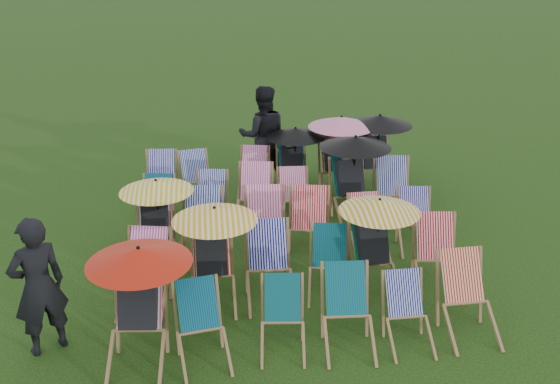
{
  "coord_description": "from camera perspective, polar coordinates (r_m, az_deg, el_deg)",
  "views": [
    {
      "loc": [
        -1.07,
        -8.33,
        4.6
      ],
      "look_at": [
        -0.02,
        0.43,
        0.9
      ],
      "focal_mm": 40.0,
      "sensor_mm": 36.0,
      "label": 1
    }
  ],
  "objects": [
    {
      "name": "deckchair_8",
      "position": [
        8.32,
        -0.97,
        -6.82
      ],
      "size": [
        0.67,
        0.93,
        1.0
      ],
      "rotation": [
        0.0,
        0.0,
        -0.01
      ],
      "color": "olive",
      "rests_on": "ground"
    },
    {
      "name": "deckchair_23",
      "position": [
        10.79,
        10.37,
        0.02
      ],
      "size": [
        0.77,
        0.99,
        1.0
      ],
      "rotation": [
        0.0,
        0.0,
        -0.11
      ],
      "color": "olive",
      "rests_on": "ground"
    },
    {
      "name": "ground",
      "position": [
        9.58,
        0.46,
        -5.97
      ],
      "size": [
        100.0,
        100.0,
        0.0
      ],
      "primitive_type": "plane",
      "color": "black",
      "rests_on": "ground"
    },
    {
      "name": "deckchair_2",
      "position": [
        7.42,
        0.25,
        -11.6
      ],
      "size": [
        0.62,
        0.81,
        0.83
      ],
      "rotation": [
        0.0,
        0.0,
        -0.1
      ],
      "color": "olive",
      "rests_on": "ground"
    },
    {
      "name": "deckchair_27",
      "position": [
        11.49,
        1.24,
        2.82
      ],
      "size": [
        1.09,
        1.13,
        1.29
      ],
      "rotation": [
        0.0,
        0.0,
        -0.02
      ],
      "color": "olive",
      "rests_on": "ground"
    },
    {
      "name": "person_left",
      "position": [
        7.7,
        -21.24,
        -8.05
      ],
      "size": [
        0.75,
        0.68,
        1.72
      ],
      "primitive_type": "imported",
      "rotation": [
        0.0,
        0.0,
        3.68
      ],
      "color": "black",
      "rests_on": "ground"
    },
    {
      "name": "deckchair_0",
      "position": [
        7.26,
        -12.92,
        -10.03
      ],
      "size": [
        1.18,
        1.24,
        1.4
      ],
      "rotation": [
        0.0,
        0.0,
        -0.1
      ],
      "color": "olive",
      "rests_on": "ground"
    },
    {
      "name": "deckchair_25",
      "position": [
        11.4,
        -7.6,
        1.17
      ],
      "size": [
        0.73,
        0.91,
        0.89
      ],
      "rotation": [
        0.0,
        0.0,
        0.19
      ],
      "color": "olive",
      "rests_on": "ground"
    },
    {
      "name": "deckchair_11",
      "position": [
        8.83,
        14.25,
        -5.78
      ],
      "size": [
        0.75,
        0.97,
        0.97
      ],
      "rotation": [
        0.0,
        0.0,
        -0.13
      ],
      "color": "olive",
      "rests_on": "ground"
    },
    {
      "name": "deckchair_6",
      "position": [
        8.37,
        -12.33,
        -7.31
      ],
      "size": [
        0.8,
        0.99,
        0.97
      ],
      "rotation": [
        0.0,
        0.0,
        -0.19
      ],
      "color": "olive",
      "rests_on": "ground"
    },
    {
      "name": "deckchair_14",
      "position": [
        9.34,
        -1.32,
        -3.25
      ],
      "size": [
        0.72,
        0.97,
        1.02
      ],
      "rotation": [
        0.0,
        0.0,
        -0.05
      ],
      "color": "olive",
      "rests_on": "ground"
    },
    {
      "name": "deckchair_3",
      "position": [
        7.49,
        6.29,
        -10.94
      ],
      "size": [
        0.67,
        0.89,
        0.93
      ],
      "rotation": [
        0.0,
        0.0,
        -0.06
      ],
      "color": "olive",
      "rests_on": "ground"
    },
    {
      "name": "deckchair_26",
      "position": [
        11.51,
        -2.44,
        1.57
      ],
      "size": [
        0.73,
        0.91,
        0.9
      ],
      "rotation": [
        0.0,
        0.0,
        -0.18
      ],
      "color": "olive",
      "rests_on": "ground"
    },
    {
      "name": "deckchair_10",
      "position": [
        8.55,
        8.84,
        -4.78
      ],
      "size": [
        1.1,
        1.17,
        1.3
      ],
      "rotation": [
        0.0,
        0.0,
        0.11
      ],
      "color": "olive",
      "rests_on": "ground"
    },
    {
      "name": "deckchair_29",
      "position": [
        11.89,
        8.87,
        3.64
      ],
      "size": [
        1.22,
        1.27,
        1.45
      ],
      "rotation": [
        0.0,
        0.0,
        0.01
      ],
      "color": "olive",
      "rests_on": "ground"
    },
    {
      "name": "deckchair_1",
      "position": [
        7.3,
        -7.16,
        -12.22
      ],
      "size": [
        0.71,
        0.89,
        0.88
      ],
      "rotation": [
        0.0,
        0.0,
        0.17
      ],
      "color": "olive",
      "rests_on": "ground"
    },
    {
      "name": "deckchair_7",
      "position": [
        8.21,
        -6.16,
        -5.75
      ],
      "size": [
        1.12,
        1.16,
        1.33
      ],
      "rotation": [
        0.0,
        0.0,
        -0.0
      ],
      "color": "olive",
      "rests_on": "ground"
    },
    {
      "name": "deckchair_19",
      "position": [
        10.42,
        -6.45,
        -0.92
      ],
      "size": [
        0.72,
        0.9,
        0.88
      ],
      "rotation": [
        0.0,
        0.0,
        -0.17
      ],
      "color": "olive",
      "rests_on": "ground"
    },
    {
      "name": "deckchair_12",
      "position": [
        9.31,
        -11.31,
        -2.65
      ],
      "size": [
        1.08,
        1.12,
        1.28
      ],
      "rotation": [
        0.0,
        0.0,
        0.01
      ],
      "color": "olive",
      "rests_on": "ground"
    },
    {
      "name": "deckchair_18",
      "position": [
        10.4,
        -11.28,
        -1.33
      ],
      "size": [
        0.69,
        0.88,
        0.87
      ],
      "rotation": [
        0.0,
        0.0,
        -0.15
      ],
      "color": "olive",
      "rests_on": "ground"
    },
    {
      "name": "deckchair_15",
      "position": [
        9.38,
        2.65,
        -3.2
      ],
      "size": [
        0.82,
        1.02,
        1.0
      ],
      "rotation": [
        0.0,
        0.0,
        -0.18
      ],
      "color": "olive",
      "rests_on": "ground"
    },
    {
      "name": "deckchair_4",
      "position": [
        7.68,
        11.7,
        -10.9
      ],
      "size": [
        0.55,
        0.76,
        0.82
      ],
      "rotation": [
        0.0,
        0.0,
        0.01
      ],
      "color": "olive",
      "rests_on": "ground"
    },
    {
      "name": "deckchair_20",
      "position": [
        10.47,
        -2.34,
        -0.45
      ],
      "size": [
        0.77,
        0.97,
        0.96
      ],
      "rotation": [
        0.0,
        0.0,
        -0.16
      ],
      "color": "olive",
      "rests_on": "ground"
    },
    {
      "name": "deckchair_28",
      "position": [
        11.65,
        5.4,
        3.45
      ],
      "size": [
        1.23,
        1.27,
        1.46
      ],
      "rotation": [
        0.0,
        0.0,
        -0.01
      ],
      "color": "olive",
      "rests_on": "ground"
    },
    {
      "name": "deckchair_16",
      "position": [
        9.61,
        8.13,
        -3.22
      ],
      "size": [
        0.6,
        0.81,
        0.86
      ],
      "rotation": [
        0.0,
        0.0,
        0.03
      ],
      "color": "olive",
      "rests_on": "ground"
    },
    {
      "name": "deckchair_13",
      "position": [
        9.39,
        -7.26,
        -3.29
      ],
      "size": [
        0.79,
        1.01,
        1.02
      ],
      "rotation": [
        0.0,
        0.0,
        -0.13
      ],
      "color": "olive",
      "rests_on": "ground"
    },
    {
      "name": "deckchair_5",
      "position": [
        8.0,
        16.92,
        -9.37
      ],
      "size": [
        0.66,
        0.91,
        0.97
      ],
      "rotation": [
        0.0,
        0.0,
        0.03
      ],
      "color": "olive",
      "rests_on": "ground"
    },
    {
      "name": "person_rear",
      "position": [
        12.05,
        -1.57,
        5.2
      ],
      "size": [
        0.95,
        0.75,
        1.93
      ],
      "primitive_type": "imported",
      "rotation": [
        0.0,
        0.0,
        3.12
      ],
      "color": "black",
      "rests_on": "ground"
    },
    {
      "name": "deckchair_24",
      "position": [
        11.42,
        -10.91,
        1.05
      ],
      "size": [
        0.67,
        0.89,
        0.92
      ],
      "rotation": [
        0.0,
        0.0,
        -0.07
      ],
      "color": "olive",
      "rests_on": "ground"
    },
    {
      "name": "deckchair_21",
      "position": [
        10.52,
        1.28,
        -0.58
      ],
      "size": [
        0.62,
        0.83,
        0.87
      ],
      "rotation": [
        0.0,
        0.0,
        -0.06
      ],
      "color": "olive",
      "rests_on": "ground"
    },
    {
      "name": "deckchair_9",
      "position": [
        8.5,
        4.52,
        -6.66
      ],
      "size": [
        0.72,
        0.9,
        0.88
      ],
      "rotation": [
        0.0,
        0.0,
        -0.19
      ],
      "color": "olive",
      "rests_on": "ground"
    },
    {
      "name": "deckchair_22",
      "position": [
        10.62,
        6.72,
        1.37
      ],
      "size": [
        1.21,
        1.29,
        1.44
      ],
      "rotation": [
        0.0,
        0.0,
        0.1
      ],
      "color": "olive",
      "rests_on": "ground"
    },
    {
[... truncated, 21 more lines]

